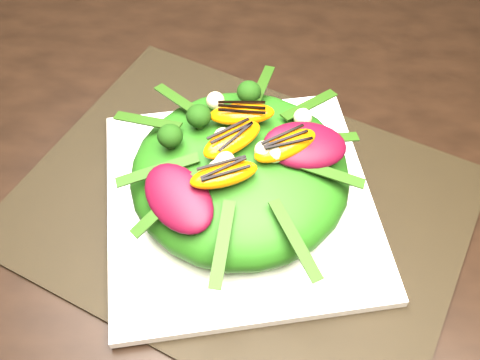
# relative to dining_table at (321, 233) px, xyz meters

# --- Properties ---
(dining_table) EXTENTS (1.60, 0.90, 0.75)m
(dining_table) POSITION_rel_dining_table_xyz_m (0.00, 0.00, 0.00)
(dining_table) COLOR black
(dining_table) RESTS_ON floor
(placemat) EXTENTS (0.56, 0.49, 0.00)m
(placemat) POSITION_rel_dining_table_xyz_m (-0.09, 0.01, 0.02)
(placemat) COLOR black
(placemat) RESTS_ON dining_table
(plate_base) EXTENTS (0.34, 0.34, 0.01)m
(plate_base) POSITION_rel_dining_table_xyz_m (-0.09, 0.01, 0.03)
(plate_base) COLOR white
(plate_base) RESTS_ON placemat
(salad_bowl) EXTENTS (0.31, 0.31, 0.02)m
(salad_bowl) POSITION_rel_dining_table_xyz_m (-0.09, 0.01, 0.04)
(salad_bowl) COLOR white
(salad_bowl) RESTS_ON plate_base
(lettuce_mound) EXTENTS (0.26, 0.26, 0.07)m
(lettuce_mound) POSITION_rel_dining_table_xyz_m (-0.09, 0.01, 0.08)
(lettuce_mound) COLOR #245F11
(lettuce_mound) RESTS_ON salad_bowl
(radicchio_leaf) EXTENTS (0.09, 0.06, 0.02)m
(radicchio_leaf) POSITION_rel_dining_table_xyz_m (-0.03, 0.02, 0.12)
(radicchio_leaf) COLOR #460717
(radicchio_leaf) RESTS_ON lettuce_mound
(orange_segment) EXTENTS (0.07, 0.05, 0.02)m
(orange_segment) POSITION_rel_dining_table_xyz_m (-0.09, 0.02, 0.12)
(orange_segment) COLOR #D76103
(orange_segment) RESTS_ON lettuce_mound
(broccoli_floret) EXTENTS (0.04, 0.04, 0.03)m
(broccoli_floret) POSITION_rel_dining_table_xyz_m (-0.16, 0.04, 0.12)
(broccoli_floret) COLOR black
(broccoli_floret) RESTS_ON lettuce_mound
(macadamia_nut) EXTENTS (0.02, 0.02, 0.02)m
(macadamia_nut) POSITION_rel_dining_table_xyz_m (-0.05, -0.03, 0.12)
(macadamia_nut) COLOR #F4E6AC
(macadamia_nut) RESTS_ON lettuce_mound
(balsamic_drizzle) EXTENTS (0.04, 0.02, 0.00)m
(balsamic_drizzle) POSITION_rel_dining_table_xyz_m (-0.09, 0.02, 0.13)
(balsamic_drizzle) COLOR black
(balsamic_drizzle) RESTS_ON orange_segment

